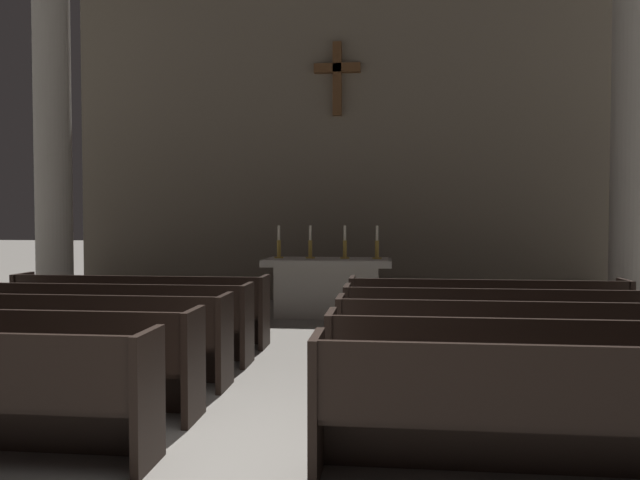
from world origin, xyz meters
name	(u,v)px	position (x,y,z in m)	size (l,w,h in m)	color
ground_plane	(232,471)	(0.00, 0.00, 0.00)	(80.00, 80.00, 0.00)	gray
pew_left_row_2	(4,360)	(-2.27, 0.96, 0.48)	(3.45, 0.50, 0.95)	black
pew_left_row_3	(63,338)	(-2.27, 1.96, 0.48)	(3.45, 0.50, 0.95)	black
pew_left_row_4	(107,322)	(-2.27, 2.96, 0.48)	(3.45, 0.50, 0.95)	black
pew_left_row_5	(140,309)	(-2.27, 3.96, 0.48)	(3.45, 0.50, 0.95)	black
pew_right_row_1	(583,414)	(2.27, -0.04, 0.48)	(3.45, 0.50, 0.95)	black
pew_right_row_2	(544,375)	(2.27, 0.96, 0.48)	(3.45, 0.50, 0.95)	black
pew_right_row_3	(518,348)	(2.27, 1.96, 0.48)	(3.45, 0.50, 0.95)	black
pew_right_row_4	(499,329)	(2.27, 2.96, 0.48)	(3.45, 0.50, 0.95)	black
pew_right_row_5	(486,315)	(2.27, 3.96, 0.48)	(3.45, 0.50, 0.95)	black
column_left_second	(52,108)	(-4.98, 6.62, 3.69)	(0.96, 0.96, 7.55)	#ADA89E
column_right_second	(633,96)	(4.98, 6.62, 3.69)	(0.96, 0.96, 7.55)	#ADA89E
altar	(327,286)	(0.00, 6.60, 0.53)	(2.20, 0.90, 1.01)	#A8A399
candlestick_outer_left	(279,248)	(-0.85, 6.60, 1.19)	(0.16, 0.16, 0.57)	#B79338
candlestick_inner_left	(310,248)	(-0.30, 6.60, 1.19)	(0.16, 0.16, 0.57)	#B79338
candlestick_inner_right	(345,248)	(0.30, 6.60, 1.19)	(0.16, 0.16, 0.57)	#B79338
candlestick_outer_right	(377,249)	(0.85, 6.60, 1.19)	(0.16, 0.16, 0.57)	#B79338
apse_with_cross	(338,101)	(0.00, 8.83, 4.11)	(10.99, 0.43, 8.21)	#706656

